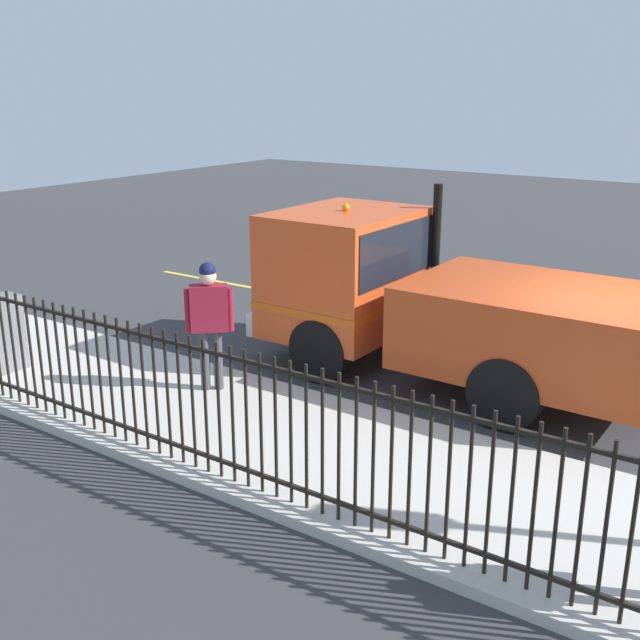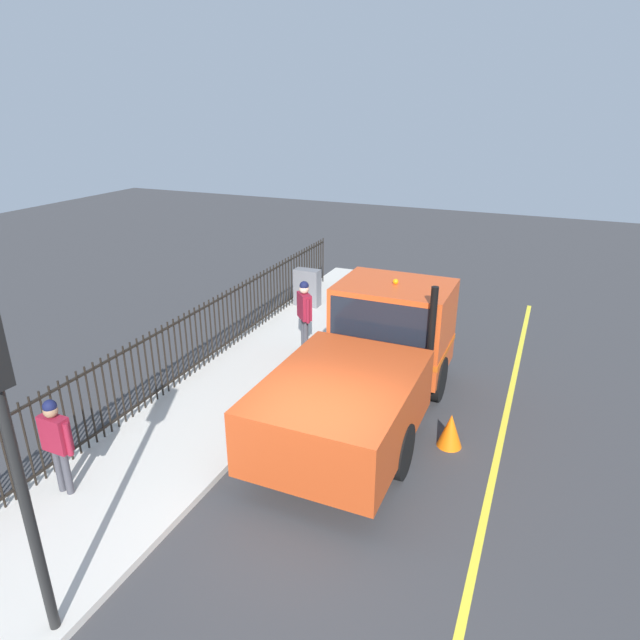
# 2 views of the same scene
# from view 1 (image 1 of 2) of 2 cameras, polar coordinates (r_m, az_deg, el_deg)

# --- Properties ---
(ground_plane) EXTENTS (53.34, 53.34, 0.00)m
(ground_plane) POSITION_cam_1_polar(r_m,az_deg,el_deg) (10.71, 21.49, -7.00)
(ground_plane) COLOR #38383A
(ground_plane) RESTS_ON ground
(sidewalk_slab) EXTENTS (2.80, 24.24, 0.12)m
(sidewalk_slab) POSITION_cam_1_polar(r_m,az_deg,el_deg) (8.02, 16.14, -14.39)
(sidewalk_slab) COLOR beige
(sidewalk_slab) RESTS_ON ground
(work_truck) EXTENTS (2.45, 5.94, 2.73)m
(work_truck) POSITION_cam_1_polar(r_m,az_deg,el_deg) (11.19, 7.72, 2.00)
(work_truck) COLOR #D84C1E
(work_truck) RESTS_ON ground
(worker_standing) EXTENTS (0.51, 0.53, 1.81)m
(worker_standing) POSITION_cam_1_polar(r_m,az_deg,el_deg) (10.38, -8.32, 0.53)
(worker_standing) COLOR maroon
(worker_standing) RESTS_ON sidewalk_slab
(iron_fence) EXTENTS (0.04, 20.64, 1.53)m
(iron_fence) POSITION_cam_1_polar(r_m,az_deg,el_deg) (6.65, 13.42, -12.84)
(iron_fence) COLOR black
(iron_fence) RESTS_ON sidewalk_slab
(traffic_cone) EXTENTS (0.46, 0.46, 0.66)m
(traffic_cone) POSITION_cam_1_polar(r_m,az_deg,el_deg) (12.73, 13.29, -0.86)
(traffic_cone) COLOR orange
(traffic_cone) RESTS_ON ground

